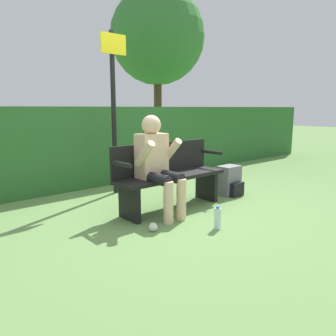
{
  "coord_description": "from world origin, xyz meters",
  "views": [
    {
      "loc": [
        -2.67,
        -2.99,
        1.27
      ],
      "look_at": [
        -0.15,
        -0.1,
        0.56
      ],
      "focal_mm": 35.0,
      "sensor_mm": 36.0,
      "label": 1
    }
  ],
  "objects_px": {
    "person_seated": "(157,161)",
    "backpack": "(230,181)",
    "signpost": "(114,102)",
    "tree": "(157,37)",
    "water_bottle": "(217,218)",
    "park_bench": "(169,174)"
  },
  "relations": [
    {
      "from": "person_seated",
      "to": "backpack",
      "type": "bearing_deg",
      "value": 0.67
    },
    {
      "from": "signpost",
      "to": "tree",
      "type": "height_order",
      "value": "tree"
    },
    {
      "from": "water_bottle",
      "to": "park_bench",
      "type": "bearing_deg",
      "value": 83.46
    },
    {
      "from": "water_bottle",
      "to": "person_seated",
      "type": "bearing_deg",
      "value": 103.22
    },
    {
      "from": "backpack",
      "to": "tree",
      "type": "bearing_deg",
      "value": 59.7
    },
    {
      "from": "backpack",
      "to": "tree",
      "type": "distance_m",
      "value": 7.51
    },
    {
      "from": "park_bench",
      "to": "tree",
      "type": "bearing_deg",
      "value": 51.75
    },
    {
      "from": "park_bench",
      "to": "backpack",
      "type": "xyz_separation_m",
      "value": [
        1.11,
        -0.1,
        -0.23
      ]
    },
    {
      "from": "water_bottle",
      "to": "tree",
      "type": "relative_size",
      "value": 0.05
    },
    {
      "from": "backpack",
      "to": "signpost",
      "type": "height_order",
      "value": "signpost"
    },
    {
      "from": "park_bench",
      "to": "water_bottle",
      "type": "relative_size",
      "value": 6.19
    },
    {
      "from": "water_bottle",
      "to": "backpack",
      "type": "bearing_deg",
      "value": 33.52
    },
    {
      "from": "tree",
      "to": "person_seated",
      "type": "bearing_deg",
      "value": -129.41
    },
    {
      "from": "tree",
      "to": "park_bench",
      "type": "bearing_deg",
      "value": -128.25
    },
    {
      "from": "backpack",
      "to": "signpost",
      "type": "distance_m",
      "value": 2.05
    },
    {
      "from": "person_seated",
      "to": "tree",
      "type": "height_order",
      "value": "tree"
    },
    {
      "from": "backpack",
      "to": "tree",
      "type": "height_order",
      "value": "tree"
    },
    {
      "from": "signpost",
      "to": "tree",
      "type": "bearing_deg",
      "value": 45.08
    },
    {
      "from": "person_seated",
      "to": "signpost",
      "type": "distance_m",
      "value": 1.41
    },
    {
      "from": "signpost",
      "to": "person_seated",
      "type": "bearing_deg",
      "value": -98.83
    },
    {
      "from": "park_bench",
      "to": "backpack",
      "type": "relative_size",
      "value": 3.56
    },
    {
      "from": "park_bench",
      "to": "tree",
      "type": "height_order",
      "value": "tree"
    }
  ]
}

